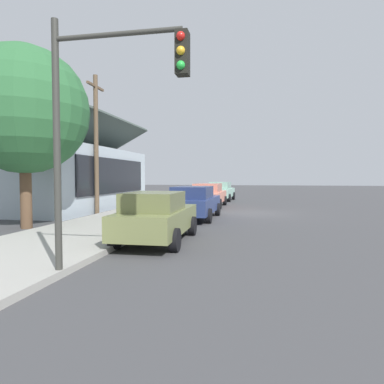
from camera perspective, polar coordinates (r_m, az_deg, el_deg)
ground_plane at (r=19.57m, az=9.69°, el=-3.47°), size 120.00×120.00×0.00m
sidewalk_curb at (r=20.45m, az=-6.22°, el=-2.96°), size 60.00×4.20×0.16m
car_olive at (r=10.77m, az=-5.90°, el=-4.09°), size 4.39×2.00×1.59m
car_navy at (r=16.52m, az=0.37°, el=-1.71°), size 4.83×2.16×1.59m
car_coral at (r=23.01m, az=2.78°, el=-0.48°), size 4.83×2.14×1.59m
car_seafoam at (r=29.03m, az=4.86°, el=0.16°), size 4.62×2.17×1.59m
storefront_building at (r=23.60m, az=-20.77°, el=2.42°), size 12.40×7.45×5.84m
shade_tree at (r=15.21m, az=-26.27°, el=12.14°), size 4.99×4.99×7.16m
traffic_light_main at (r=7.06m, az=-14.31°, el=14.14°), size 0.37×2.79×5.20m
utility_pole_wooden at (r=19.33m, az=-15.73°, el=8.06°), size 1.80×0.24×7.50m
fire_hydrant_red at (r=14.07m, az=-8.25°, el=-3.81°), size 0.22×0.22×0.71m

